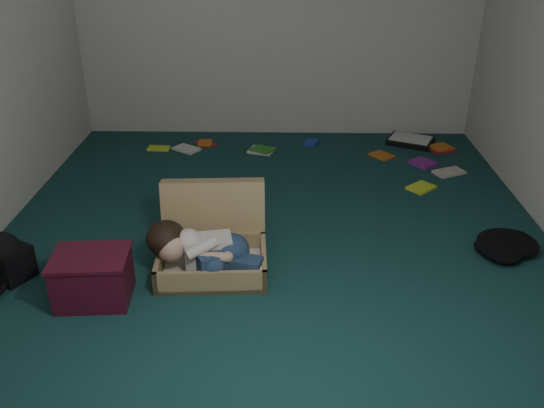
{
  "coord_description": "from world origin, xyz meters",
  "views": [
    {
      "loc": [
        0.08,
        -3.6,
        2.1
      ],
      "look_at": [
        0.0,
        -0.15,
        0.35
      ],
      "focal_mm": 38.0,
      "sensor_mm": 36.0,
      "label": 1
    }
  ],
  "objects": [
    {
      "name": "floor",
      "position": [
        0.0,
        0.0,
        0.0
      ],
      "size": [
        4.5,
        4.5,
        0.0
      ],
      "primitive_type": "plane",
      "color": "#153C3C",
      "rests_on": "ground"
    },
    {
      "name": "wall_back",
      "position": [
        0.0,
        2.25,
        1.3
      ],
      "size": [
        4.5,
        0.0,
        4.5
      ],
      "primitive_type": "plane",
      "rotation": [
        1.57,
        0.0,
        0.0
      ],
      "color": "silver",
      "rests_on": "ground"
    },
    {
      "name": "wall_front",
      "position": [
        0.0,
        -2.25,
        1.3
      ],
      "size": [
        4.5,
        0.0,
        4.5
      ],
      "primitive_type": "plane",
      "rotation": [
        -1.57,
        0.0,
        0.0
      ],
      "color": "silver",
      "rests_on": "ground"
    },
    {
      "name": "suitcase",
      "position": [
        -0.39,
        -0.32,
        0.15
      ],
      "size": [
        0.74,
        0.72,
        0.51
      ],
      "rotation": [
        0.0,
        0.0,
        0.06
      ],
      "color": "tan",
      "rests_on": "floor"
    },
    {
      "name": "person",
      "position": [
        -0.43,
        -0.5,
        0.2
      ],
      "size": [
        0.76,
        0.36,
        0.32
      ],
      "rotation": [
        0.0,
        0.0,
        0.06
      ],
      "color": "silver",
      "rests_on": "suitcase"
    },
    {
      "name": "maroon_bin",
      "position": [
        -1.06,
        -0.76,
        0.16
      ],
      "size": [
        0.47,
        0.38,
        0.31
      ],
      "rotation": [
        0.0,
        0.0,
        0.07
      ],
      "color": "#490E21",
      "rests_on": "floor"
    },
    {
      "name": "backpack",
      "position": [
        -1.7,
        -0.52,
        0.12
      ],
      "size": [
        0.5,
        0.47,
        0.24
      ],
      "primitive_type": null,
      "rotation": [
        0.0,
        0.0,
        -0.49
      ],
      "color": "black",
      "rests_on": "floor"
    },
    {
      "name": "clothing_pile",
      "position": [
        1.55,
        -0.18,
        0.07
      ],
      "size": [
        0.54,
        0.48,
        0.15
      ],
      "primitive_type": null,
      "rotation": [
        0.0,
        0.0,
        0.24
      ],
      "color": "black",
      "rests_on": "floor"
    },
    {
      "name": "paper_tray",
      "position": [
        1.37,
        1.95,
        0.03
      ],
      "size": [
        0.53,
        0.47,
        0.06
      ],
      "rotation": [
        0.0,
        0.0,
        -0.43
      ],
      "color": "black",
      "rests_on": "floor"
    },
    {
      "name": "book_scatter",
      "position": [
        0.51,
        1.61,
        0.01
      ],
      "size": [
        3.04,
        1.31,
        0.02
      ],
      "color": "#D2EB29",
      "rests_on": "floor"
    }
  ]
}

